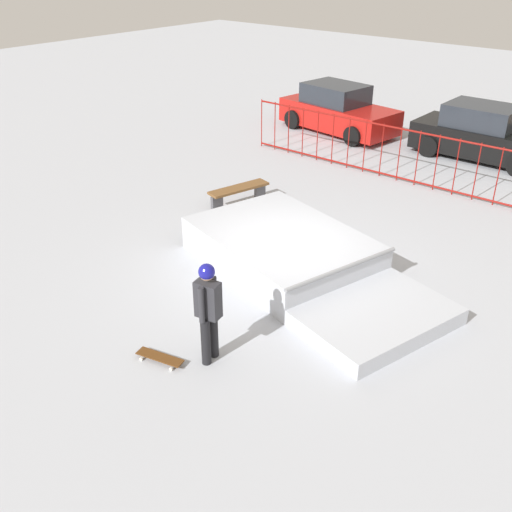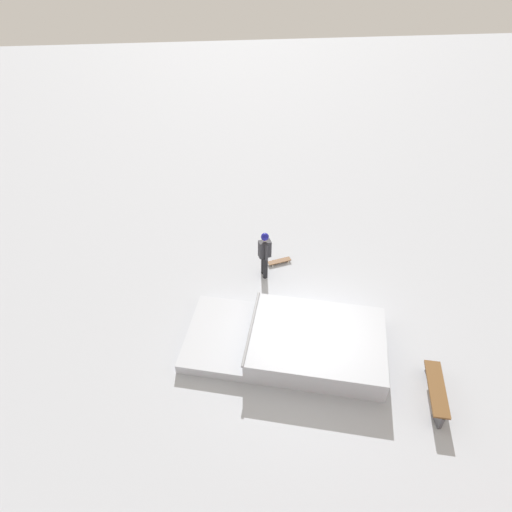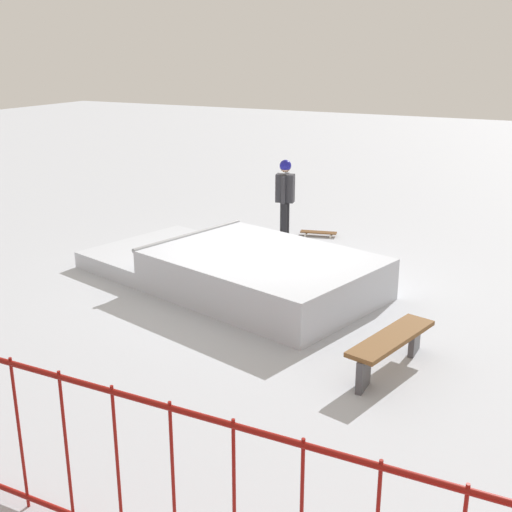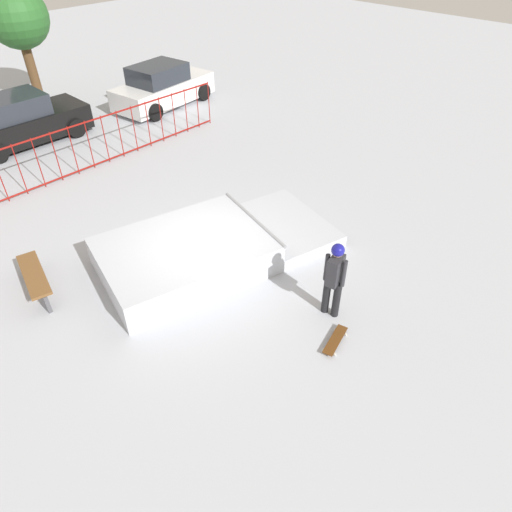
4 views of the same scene
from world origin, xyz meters
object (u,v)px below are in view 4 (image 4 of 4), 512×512
object	(u,v)px
parked_car_black	(22,122)
skater	(334,275)
distant_tree	(17,18)
skate_ramp	(204,250)
parked_car_white	(162,87)
park_bench	(35,278)
skateboard	(335,340)

from	to	relation	value
parked_car_black	skater	bearing A→B (deg)	-87.80
skater	distant_tree	size ratio (longest dim) A/B	0.40
skate_ramp	parked_car_white	world-z (taller)	parked_car_white
skate_ramp	parked_car_white	bearing A→B (deg)	72.36
skate_ramp	park_bench	xyz separation A→B (m)	(-3.12, 1.80, 0.04)
skater	skateboard	distance (m)	1.23
skateboard	parked_car_white	distance (m)	13.38
skateboard	skate_ramp	bearing A→B (deg)	76.84
park_bench	parked_car_black	xyz separation A→B (m)	(3.22, 7.42, 0.37)
park_bench	distant_tree	bearing A→B (deg)	63.50
skate_ramp	parked_car_white	size ratio (longest dim) A/B	1.37
skate_ramp	skateboard	size ratio (longest dim) A/B	7.13
skateboard	parked_car_white	world-z (taller)	parked_car_white
skater	park_bench	distance (m)	6.19
skater	skateboard	xyz separation A→B (m)	(-0.57, -0.55, -0.93)
park_bench	distant_tree	world-z (taller)	distant_tree
skate_ramp	distant_tree	xyz separation A→B (m)	(2.16, 12.39, 2.82)
skate_ramp	parked_car_white	xyz separation A→B (m)	(5.44, 8.59, 0.41)
distant_tree	skater	bearing A→B (deg)	-95.69
skater	parked_car_white	bearing A→B (deg)	56.41
skate_ramp	skater	world-z (taller)	skater
skate_ramp	park_bench	world-z (taller)	skate_ramp
parked_car_white	park_bench	bearing A→B (deg)	-149.00
distant_tree	parked_car_white	bearing A→B (deg)	-49.21
parked_car_white	skate_ramp	bearing A→B (deg)	-129.76
distant_tree	skateboard	bearing A→B (deg)	-97.51
skate_ramp	skater	distance (m)	3.22
park_bench	parked_car_white	bearing A→B (deg)	38.43
skater	parked_car_black	distance (m)	12.32
skateboard	distant_tree	xyz separation A→B (m)	(2.11, 16.03, 3.06)
skater	park_bench	world-z (taller)	skater
park_bench	parked_car_black	size ratio (longest dim) A/B	0.40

